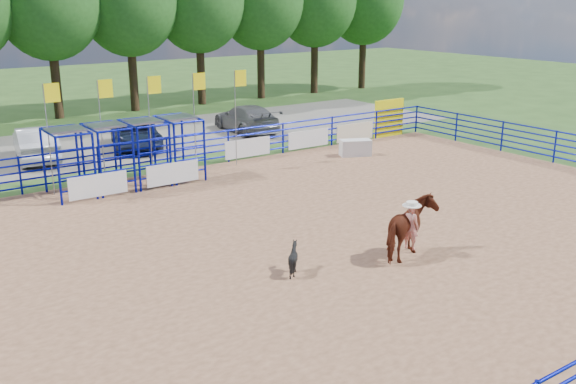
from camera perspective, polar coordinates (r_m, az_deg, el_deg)
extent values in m
plane|color=#395C24|center=(19.81, 1.63, -4.29)|extent=(120.00, 120.00, 0.00)
cube|color=#9A6C4D|center=(19.81, 1.63, -4.27)|extent=(30.00, 20.00, 0.02)
cube|color=slate|center=(34.44, -15.48, 4.21)|extent=(40.00, 10.00, 0.01)
cube|color=silver|center=(30.52, 6.01, 3.94)|extent=(1.59, 1.20, 0.77)
imported|color=#5B2212|center=(18.48, 10.84, -3.23)|extent=(2.26, 1.65, 1.74)
imported|color=red|center=(18.25, 10.96, -1.13)|extent=(0.47, 0.56, 1.31)
cylinder|color=white|center=(18.06, 11.08, 0.94)|extent=(0.54, 0.54, 0.12)
imported|color=black|center=(17.31, 0.48, -5.93)|extent=(0.83, 0.76, 0.83)
imported|color=#9B9DA4|center=(31.63, -21.51, 4.04)|extent=(2.31, 4.94, 1.57)
imported|color=#131A31|center=(32.86, -13.37, 5.01)|extent=(3.64, 5.38, 1.37)
imported|color=#5A5B5D|center=(36.06, -3.72, 6.54)|extent=(2.56, 5.35, 1.50)
cube|color=white|center=(24.63, -16.52, 0.58)|extent=(2.20, 0.04, 0.85)
cube|color=white|center=(25.67, -10.20, 1.66)|extent=(2.20, 0.04, 0.85)
cube|color=white|center=(29.74, -3.59, 3.95)|extent=(2.40, 0.04, 0.85)
cube|color=white|center=(31.65, 1.84, 4.75)|extent=(2.40, 0.04, 0.85)
cube|color=beige|center=(33.50, 5.97, 5.34)|extent=(2.40, 0.04, 0.90)
cube|color=yellow|center=(35.17, 8.96, 6.51)|extent=(2.00, 0.12, 2.00)
cylinder|color=#3F2B19|center=(42.57, -19.94, 9.38)|extent=(0.56, 0.56, 4.80)
cylinder|color=#3F2B19|center=(44.13, -13.61, 10.13)|extent=(0.56, 0.56, 4.80)
cylinder|color=#3F2B19|center=(46.18, -7.75, 10.71)|extent=(0.56, 0.56, 4.80)
cylinder|color=#3F2B19|center=(48.66, -2.42, 11.14)|extent=(0.56, 0.56, 4.80)
cylinder|color=#3F2B19|center=(51.51, 2.36, 11.45)|extent=(0.56, 0.56, 4.80)
cylinder|color=#3F2B19|center=(54.67, 6.63, 11.66)|extent=(0.56, 0.56, 4.80)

